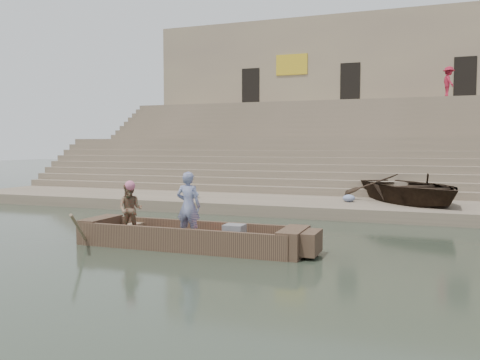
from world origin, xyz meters
The scene contains 14 objects.
ground centered at (0.00, 0.00, 0.00)m, with size 120.00×120.00×0.00m, color #273024.
lower_landing centered at (0.00, 8.00, 0.20)m, with size 32.00×4.00×0.40m, color gray.
mid_landing centered at (0.00, 15.50, 1.40)m, with size 32.00×3.00×2.80m, color gray.
upper_landing centered at (0.00, 22.50, 2.60)m, with size 32.00×3.00×5.20m, color gray.
ghat_steps centered at (0.00, 17.19, 1.80)m, with size 32.00×11.00×5.20m.
building_wall centered at (0.00, 26.50, 5.60)m, with size 32.00×5.07×11.20m.
main_rowboat centered at (-2.49, 0.53, 0.11)m, with size 5.00×1.30×0.22m, color brown.
rowboat_trim centered at (-2.28, 0.53, 0.31)m, with size 6.04×2.63×1.96m.
standing_man centered at (-2.44, 0.36, 1.03)m, with size 0.59×0.39×1.62m, color navy.
rowing_man centered at (-4.09, 0.45, 0.87)m, with size 0.63×0.49×1.29m, color #2A7F54.
television centered at (-1.36, 0.53, 0.42)m, with size 0.46×0.42×0.40m.
beached_rowboat centered at (2.34, 8.63, 0.93)m, with size 3.63×5.08×1.05m, color #2D2116.
pedestrian centered at (3.98, 21.65, 6.11)m, with size 1.17×0.67×1.81m, color maroon.
cloth_bundles centered at (2.39, 8.03, 0.53)m, with size 13.74×1.61×0.26m.
Camera 1 is at (2.77, -10.29, 2.47)m, focal length 37.69 mm.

